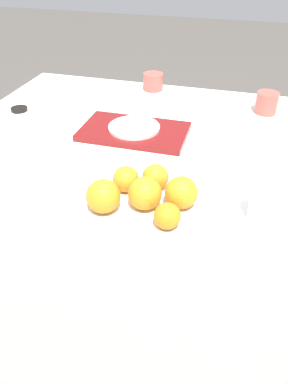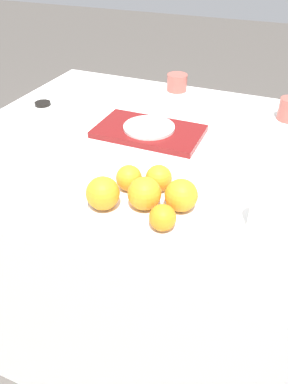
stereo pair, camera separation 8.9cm
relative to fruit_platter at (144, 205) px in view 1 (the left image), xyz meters
The scene contains 15 objects.
ground_plane 0.85m from the fruit_platter, 95.08° to the left, with size 12.00×12.00×0.00m, color #4C4742.
table 0.51m from the fruit_platter, 95.08° to the left, with size 1.41×1.06×0.78m.
fruit_platter is the anchor object (origin of this frame).
orange_0 0.05m from the fruit_platter, 62.20° to the right, with size 0.08×0.08×0.08m.
orange_1 0.08m from the fruit_platter, 82.60° to the left, with size 0.07×0.07×0.07m.
orange_2 0.08m from the fruit_platter, 143.11° to the left, with size 0.07×0.07×0.07m.
orange_3 0.10m from the fruit_platter, 11.82° to the left, with size 0.08×0.08×0.08m.
orange_4 0.11m from the fruit_platter, 151.15° to the right, with size 0.08×0.08×0.08m.
orange_5 0.10m from the fruit_platter, 42.13° to the right, with size 0.06×0.06×0.06m.
water_glass 0.28m from the fruit_platter, ahead, with size 0.07×0.07×0.10m.
serving_tray 0.40m from the fruit_platter, 110.42° to the left, with size 0.35×0.21×0.02m.
side_plate 0.40m from the fruit_platter, 110.42° to the left, with size 0.17×0.17×0.01m.
cup_0 0.81m from the fruit_platter, 103.05° to the left, with size 0.08×0.08×0.07m.
cup_1 0.73m from the fruit_platter, 67.67° to the left, with size 0.08×0.08×0.08m.
soy_dish 0.75m from the fruit_platter, 144.13° to the left, with size 0.06×0.06×0.01m.
Camera 1 is at (0.22, -1.02, 1.35)m, focal length 35.00 mm.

